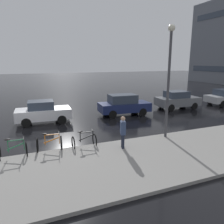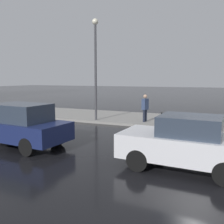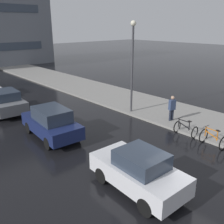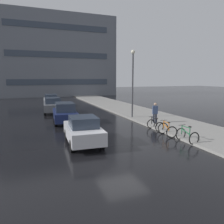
{
  "view_description": "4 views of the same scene",
  "coord_description": "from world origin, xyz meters",
  "px_view_note": "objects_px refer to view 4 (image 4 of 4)",
  "views": [
    {
      "loc": [
        13.8,
        -0.27,
        4.32
      ],
      "look_at": [
        -0.11,
        5.39,
        0.81
      ],
      "focal_mm": 35.0,
      "sensor_mm": 36.0,
      "label": 1
    },
    {
      "loc": [
        -9.4,
        -0.02,
        2.67
      ],
      "look_at": [
        1.2,
        4.63,
        1.11
      ],
      "focal_mm": 40.0,
      "sensor_mm": 36.0,
      "label": 2
    },
    {
      "loc": [
        -8.1,
        -4.33,
        5.9
      ],
      "look_at": [
        -0.14,
        4.37,
        1.74
      ],
      "focal_mm": 40.0,
      "sensor_mm": 36.0,
      "label": 3
    },
    {
      "loc": [
        -4.76,
        -10.81,
        3.72
      ],
      "look_at": [
        0.27,
        2.28,
        1.51
      ],
      "focal_mm": 35.0,
      "sensor_mm": 36.0,
      "label": 4
    }
  ],
  "objects_px": {
    "car_silver": "(51,100)",
    "pedestrian": "(155,112)",
    "bicycle_nearest": "(187,135)",
    "car_navy": "(65,113)",
    "bicycle_second": "(167,130)",
    "streetlamp": "(133,77)",
    "bicycle_third": "(155,125)",
    "car_white": "(83,130)",
    "car_grey": "(53,105)"
  },
  "relations": [
    {
      "from": "bicycle_third",
      "to": "car_silver",
      "type": "bearing_deg",
      "value": 109.02
    },
    {
      "from": "car_navy",
      "to": "pedestrian",
      "type": "bearing_deg",
      "value": -25.52
    },
    {
      "from": "bicycle_third",
      "to": "car_grey",
      "type": "bearing_deg",
      "value": 119.71
    },
    {
      "from": "car_navy",
      "to": "car_silver",
      "type": "height_order",
      "value": "car_navy"
    },
    {
      "from": "bicycle_third",
      "to": "car_grey",
      "type": "relative_size",
      "value": 0.29
    },
    {
      "from": "car_silver",
      "to": "streetlamp",
      "type": "relative_size",
      "value": 0.72
    },
    {
      "from": "bicycle_nearest",
      "to": "streetlamp",
      "type": "bearing_deg",
      "value": 87.43
    },
    {
      "from": "bicycle_third",
      "to": "car_navy",
      "type": "xyz_separation_m",
      "value": [
        -5.63,
        4.86,
        0.46
      ]
    },
    {
      "from": "bicycle_second",
      "to": "streetlamp",
      "type": "height_order",
      "value": "streetlamp"
    },
    {
      "from": "bicycle_nearest",
      "to": "bicycle_third",
      "type": "height_order",
      "value": "bicycle_nearest"
    },
    {
      "from": "car_white",
      "to": "streetlamp",
      "type": "xyz_separation_m",
      "value": [
        6.06,
        6.1,
        3.0
      ]
    },
    {
      "from": "car_silver",
      "to": "bicycle_second",
      "type": "bearing_deg",
      "value": -73.11
    },
    {
      "from": "bicycle_second",
      "to": "car_grey",
      "type": "bearing_deg",
      "value": 115.59
    },
    {
      "from": "car_grey",
      "to": "streetlamp",
      "type": "xyz_separation_m",
      "value": [
        6.44,
        -5.89,
        2.97
      ]
    },
    {
      "from": "car_silver",
      "to": "streetlamp",
      "type": "distance_m",
      "value": 13.55
    },
    {
      "from": "car_silver",
      "to": "pedestrian",
      "type": "distance_m",
      "value": 16.11
    },
    {
      "from": "car_grey",
      "to": "car_navy",
      "type": "bearing_deg",
      "value": -86.31
    },
    {
      "from": "car_white",
      "to": "streetlamp",
      "type": "relative_size",
      "value": 0.63
    },
    {
      "from": "car_silver",
      "to": "streetlamp",
      "type": "height_order",
      "value": "streetlamp"
    },
    {
      "from": "car_navy",
      "to": "pedestrian",
      "type": "height_order",
      "value": "pedestrian"
    },
    {
      "from": "car_white",
      "to": "car_navy",
      "type": "relative_size",
      "value": 0.91
    },
    {
      "from": "bicycle_third",
      "to": "streetlamp",
      "type": "distance_m",
      "value": 5.75
    },
    {
      "from": "streetlamp",
      "to": "car_grey",
      "type": "bearing_deg",
      "value": 137.55
    },
    {
      "from": "car_grey",
      "to": "car_silver",
      "type": "relative_size",
      "value": 0.92
    },
    {
      "from": "car_navy",
      "to": "car_grey",
      "type": "height_order",
      "value": "car_navy"
    },
    {
      "from": "bicycle_second",
      "to": "streetlamp",
      "type": "relative_size",
      "value": 0.2
    },
    {
      "from": "streetlamp",
      "to": "bicycle_third",
      "type": "bearing_deg",
      "value": -95.51
    },
    {
      "from": "car_white",
      "to": "pedestrian",
      "type": "height_order",
      "value": "pedestrian"
    },
    {
      "from": "bicycle_nearest",
      "to": "pedestrian",
      "type": "relative_size",
      "value": 0.68
    },
    {
      "from": "bicycle_third",
      "to": "car_silver",
      "type": "height_order",
      "value": "car_silver"
    },
    {
      "from": "bicycle_nearest",
      "to": "pedestrian",
      "type": "xyz_separation_m",
      "value": [
        0.94,
        4.96,
        0.57
      ]
    },
    {
      "from": "bicycle_second",
      "to": "car_white",
      "type": "distance_m",
      "value": 5.48
    },
    {
      "from": "car_navy",
      "to": "bicycle_second",
      "type": "bearing_deg",
      "value": -50.09
    },
    {
      "from": "bicycle_third",
      "to": "car_silver",
      "type": "relative_size",
      "value": 0.27
    },
    {
      "from": "pedestrian",
      "to": "car_silver",
      "type": "bearing_deg",
      "value": 114.42
    },
    {
      "from": "bicycle_nearest",
      "to": "car_white",
      "type": "distance_m",
      "value": 6.0
    },
    {
      "from": "car_white",
      "to": "car_silver",
      "type": "distance_m",
      "value": 17.83
    },
    {
      "from": "bicycle_nearest",
      "to": "streetlamp",
      "type": "distance_m",
      "value": 8.6
    },
    {
      "from": "car_grey",
      "to": "pedestrian",
      "type": "distance_m",
      "value": 11.28
    },
    {
      "from": "pedestrian",
      "to": "car_navy",
      "type": "bearing_deg",
      "value": 154.48
    },
    {
      "from": "bicycle_nearest",
      "to": "car_navy",
      "type": "xyz_separation_m",
      "value": [
        -5.72,
        8.14,
        0.44
      ]
    },
    {
      "from": "bicycle_third",
      "to": "car_navy",
      "type": "bearing_deg",
      "value": 139.21
    },
    {
      "from": "bicycle_second",
      "to": "car_grey",
      "type": "xyz_separation_m",
      "value": [
        -5.84,
        12.19,
        0.41
      ]
    },
    {
      "from": "bicycle_nearest",
      "to": "car_silver",
      "type": "xyz_separation_m",
      "value": [
        -5.73,
        19.63,
        0.38
      ]
    },
    {
      "from": "car_grey",
      "to": "pedestrian",
      "type": "height_order",
      "value": "pedestrian"
    },
    {
      "from": "car_silver",
      "to": "bicycle_nearest",
      "type": "bearing_deg",
      "value": -73.74
    },
    {
      "from": "car_silver",
      "to": "pedestrian",
      "type": "height_order",
      "value": "pedestrian"
    },
    {
      "from": "bicycle_nearest",
      "to": "bicycle_second",
      "type": "height_order",
      "value": "bicycle_nearest"
    },
    {
      "from": "car_white",
      "to": "bicycle_third",
      "type": "bearing_deg",
      "value": 14.79
    },
    {
      "from": "bicycle_nearest",
      "to": "bicycle_third",
      "type": "xyz_separation_m",
      "value": [
        -0.09,
        3.28,
        -0.03
      ]
    }
  ]
}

